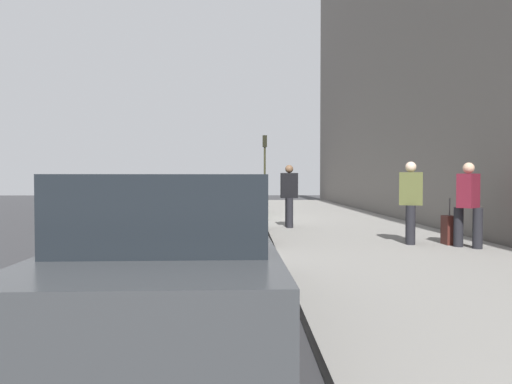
{
  "coord_description": "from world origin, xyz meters",
  "views": [
    {
      "loc": [
        -16.51,
        -0.43,
        1.47
      ],
      "look_at": [
        1.25,
        -0.8,
        1.01
      ],
      "focal_mm": 32.36,
      "sensor_mm": 36.0,
      "label": 1
    }
  ],
  "objects_px": {
    "pedestrian_black_coat": "(289,194)",
    "traffic_light_pole": "(265,157)",
    "parked_car_charcoal": "(178,252)",
    "pedestrian_olive_coat": "(411,200)",
    "pedestrian_burgundy_coat": "(468,202)",
    "parked_car_green": "(230,199)",
    "rolling_suitcase": "(449,230)",
    "parked_car_white": "(224,210)"
  },
  "relations": [
    {
      "from": "pedestrian_burgundy_coat",
      "to": "traffic_light_pole",
      "type": "relative_size",
      "value": 0.41
    },
    {
      "from": "parked_car_white",
      "to": "pedestrian_black_coat",
      "type": "relative_size",
      "value": 2.53
    },
    {
      "from": "parked_car_white",
      "to": "traffic_light_pole",
      "type": "relative_size",
      "value": 1.1
    },
    {
      "from": "pedestrian_burgundy_coat",
      "to": "pedestrian_black_coat",
      "type": "bearing_deg",
      "value": 38.0
    },
    {
      "from": "parked_car_white",
      "to": "pedestrian_olive_coat",
      "type": "xyz_separation_m",
      "value": [
        -1.36,
        -3.94,
        0.3
      ]
    },
    {
      "from": "traffic_light_pole",
      "to": "rolling_suitcase",
      "type": "bearing_deg",
      "value": -170.61
    },
    {
      "from": "rolling_suitcase",
      "to": "parked_car_charcoal",
      "type": "bearing_deg",
      "value": 134.77
    },
    {
      "from": "pedestrian_olive_coat",
      "to": "pedestrian_black_coat",
      "type": "relative_size",
      "value": 0.98
    },
    {
      "from": "parked_car_green",
      "to": "pedestrian_burgundy_coat",
      "type": "height_order",
      "value": "pedestrian_burgundy_coat"
    },
    {
      "from": "pedestrian_olive_coat",
      "to": "pedestrian_black_coat",
      "type": "bearing_deg",
      "value": 33.34
    },
    {
      "from": "pedestrian_olive_coat",
      "to": "traffic_light_pole",
      "type": "xyz_separation_m",
      "value": [
        18.3,
        2.31,
        1.83
      ]
    },
    {
      "from": "pedestrian_black_coat",
      "to": "pedestrian_burgundy_coat",
      "type": "bearing_deg",
      "value": -142.0
    },
    {
      "from": "pedestrian_burgundy_coat",
      "to": "parked_car_white",
      "type": "bearing_deg",
      "value": 67.73
    },
    {
      "from": "pedestrian_burgundy_coat",
      "to": "rolling_suitcase",
      "type": "distance_m",
      "value": 0.77
    },
    {
      "from": "pedestrian_burgundy_coat",
      "to": "traffic_light_pole",
      "type": "bearing_deg",
      "value": 9.64
    },
    {
      "from": "pedestrian_black_coat",
      "to": "pedestrian_burgundy_coat",
      "type": "relative_size",
      "value": 1.05
    },
    {
      "from": "traffic_light_pole",
      "to": "parked_car_charcoal",
      "type": "bearing_deg",
      "value": 175.6
    },
    {
      "from": "traffic_light_pole",
      "to": "rolling_suitcase",
      "type": "height_order",
      "value": "traffic_light_pole"
    },
    {
      "from": "parked_car_white",
      "to": "pedestrian_olive_coat",
      "type": "bearing_deg",
      "value": -109.01
    },
    {
      "from": "traffic_light_pole",
      "to": "parked_car_green",
      "type": "bearing_deg",
      "value": 170.62
    },
    {
      "from": "traffic_light_pole",
      "to": "rolling_suitcase",
      "type": "distance_m",
      "value": 18.87
    },
    {
      "from": "parked_car_green",
      "to": "pedestrian_black_coat",
      "type": "xyz_separation_m",
      "value": [
        -4.45,
        -1.82,
        0.32
      ]
    },
    {
      "from": "parked_car_charcoal",
      "to": "rolling_suitcase",
      "type": "xyz_separation_m",
      "value": [
        4.81,
        -4.85,
        -0.31
      ]
    },
    {
      "from": "parked_car_green",
      "to": "pedestrian_olive_coat",
      "type": "distance_m",
      "value": 8.81
    },
    {
      "from": "parked_car_white",
      "to": "pedestrian_black_coat",
      "type": "distance_m",
      "value": 2.67
    },
    {
      "from": "pedestrian_olive_coat",
      "to": "rolling_suitcase",
      "type": "relative_size",
      "value": 1.8
    },
    {
      "from": "pedestrian_black_coat",
      "to": "rolling_suitcase",
      "type": "relative_size",
      "value": 1.84
    },
    {
      "from": "pedestrian_burgundy_coat",
      "to": "rolling_suitcase",
      "type": "xyz_separation_m",
      "value": [
        0.46,
        0.16,
        -0.59
      ]
    },
    {
      "from": "parked_car_white",
      "to": "parked_car_charcoal",
      "type": "bearing_deg",
      "value": 178.56
    },
    {
      "from": "parked_car_charcoal",
      "to": "pedestrian_olive_coat",
      "type": "distance_m",
      "value": 6.45
    },
    {
      "from": "parked_car_charcoal",
      "to": "pedestrian_olive_coat",
      "type": "xyz_separation_m",
      "value": [
        4.97,
        -4.1,
        0.3
      ]
    },
    {
      "from": "pedestrian_black_coat",
      "to": "parked_car_green",
      "type": "bearing_deg",
      "value": 22.2
    },
    {
      "from": "pedestrian_burgundy_coat",
      "to": "rolling_suitcase",
      "type": "relative_size",
      "value": 1.75
    },
    {
      "from": "pedestrian_black_coat",
      "to": "traffic_light_pole",
      "type": "distance_m",
      "value": 15.04
    },
    {
      "from": "parked_car_white",
      "to": "pedestrian_burgundy_coat",
      "type": "height_order",
      "value": "pedestrian_burgundy_coat"
    },
    {
      "from": "pedestrian_black_coat",
      "to": "pedestrian_burgundy_coat",
      "type": "xyz_separation_m",
      "value": [
        -4.0,
        -3.13,
        -0.04
      ]
    },
    {
      "from": "parked_car_white",
      "to": "pedestrian_black_coat",
      "type": "bearing_deg",
      "value": -40.47
    },
    {
      "from": "parked_car_green",
      "to": "pedestrian_black_coat",
      "type": "distance_m",
      "value": 4.82
    },
    {
      "from": "pedestrian_olive_coat",
      "to": "pedestrian_burgundy_coat",
      "type": "height_order",
      "value": "pedestrian_olive_coat"
    },
    {
      "from": "pedestrian_black_coat",
      "to": "traffic_light_pole",
      "type": "bearing_deg",
      "value": 0.34
    },
    {
      "from": "parked_car_charcoal",
      "to": "pedestrian_burgundy_coat",
      "type": "relative_size",
      "value": 2.77
    },
    {
      "from": "parked_car_charcoal",
      "to": "parked_car_white",
      "type": "relative_size",
      "value": 1.05
    }
  ]
}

